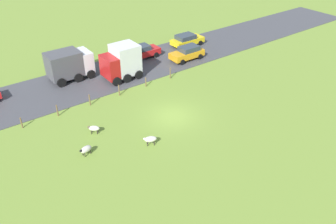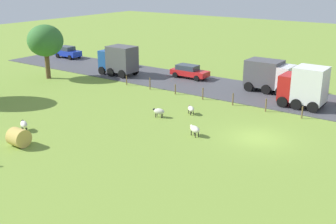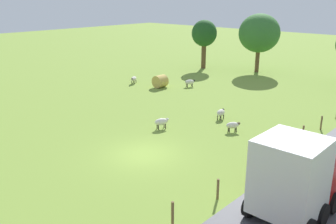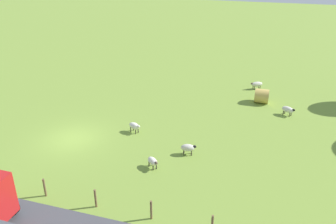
{
  "view_description": "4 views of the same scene",
  "coord_description": "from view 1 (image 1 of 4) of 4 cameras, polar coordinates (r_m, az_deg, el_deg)",
  "views": [
    {
      "loc": [
        -20.66,
        15.83,
        16.9
      ],
      "look_at": [
        -1.35,
        1.55,
        1.7
      ],
      "focal_mm": 36.63,
      "sensor_mm": 36.0,
      "label": 1
    },
    {
      "loc": [
        -26.85,
        -10.95,
        11.36
      ],
      "look_at": [
        -2.89,
        5.97,
        1.65
      ],
      "focal_mm": 44.58,
      "sensor_mm": 36.0,
      "label": 2
    },
    {
      "loc": [
        14.78,
        -13.98,
        9.13
      ],
      "look_at": [
        -1.5,
        3.82,
        1.47
      ],
      "focal_mm": 39.29,
      "sensor_mm": 36.0,
      "label": 3
    },
    {
      "loc": [
        19.26,
        13.21,
        12.67
      ],
      "look_at": [
        -2.72,
        6.53,
        1.87
      ],
      "focal_mm": 36.94,
      "sensor_mm": 36.0,
      "label": 4
    }
  ],
  "objects": [
    {
      "name": "fence_post_3",
      "position": [
        33.21,
        -12.9,
        1.97
      ],
      "size": [
        0.12,
        0.12,
        1.13
      ],
      "primitive_type": "cylinder",
      "color": "brown",
      "rests_on": "ground_plane"
    },
    {
      "name": "truck_2",
      "position": [
        37.17,
        -7.74,
        8.29
      ],
      "size": [
        2.83,
        3.83,
        3.65
      ],
      "color": "#B21919",
      "rests_on": "road_strip"
    },
    {
      "name": "sheep_0",
      "position": [
        29.23,
        -12.22,
        -2.67
      ],
      "size": [
        0.92,
        0.99,
        0.72
      ],
      "color": "silver",
      "rests_on": "ground_plane"
    },
    {
      "name": "fence_post_4",
      "position": [
        32.33,
        -17.95,
        0.25
      ],
      "size": [
        0.12,
        0.12,
        1.14
      ],
      "primitive_type": "cylinder",
      "color": "brown",
      "rests_on": "ground_plane"
    },
    {
      "name": "fence_post_0",
      "position": [
        37.34,
        0.38,
        6.51
      ],
      "size": [
        0.12,
        0.12,
        1.27
      ],
      "primitive_type": "cylinder",
      "color": "brown",
      "rests_on": "ground_plane"
    },
    {
      "name": "truck_0",
      "position": [
        38.23,
        -16.13,
        7.67
      ],
      "size": [
        2.82,
        4.61,
        3.11
      ],
      "color": "white",
      "rests_on": "road_strip"
    },
    {
      "name": "sheep_3",
      "position": [
        27.31,
        -2.96,
        -4.55
      ],
      "size": [
        0.85,
        1.13,
        0.78
      ],
      "color": "silver",
      "rests_on": "ground_plane"
    },
    {
      "name": "ground_plane",
      "position": [
        31.03,
        0.81,
        -0.67
      ],
      "size": [
        160.0,
        160.0,
        0.0
      ],
      "primitive_type": "plane",
      "color": "olive"
    },
    {
      "name": "fence_post_5",
      "position": [
        31.77,
        -23.21,
        -1.66
      ],
      "size": [
        0.12,
        0.12,
        1.02
      ],
      "primitive_type": "cylinder",
      "color": "brown",
      "rests_on": "ground_plane"
    },
    {
      "name": "fence_post_2",
      "position": [
        34.35,
        -8.15,
        3.61
      ],
      "size": [
        0.12,
        0.12,
        1.15
      ],
      "primitive_type": "cylinder",
      "color": "brown",
      "rests_on": "ground_plane"
    },
    {
      "name": "car_5",
      "position": [
        42.29,
        -4.47,
        9.98
      ],
      "size": [
        1.97,
        4.52,
        1.59
      ],
      "color": "red",
      "rests_on": "road_strip"
    },
    {
      "name": "road_strip",
      "position": [
        39.15,
        -8.96,
        6.4
      ],
      "size": [
        8.0,
        80.0,
        0.06
      ],
      "primitive_type": "cube",
      "color": "#47474C",
      "rests_on": "ground_plane"
    },
    {
      "name": "fence_post_1",
      "position": [
        35.78,
        -3.71,
        5.0
      ],
      "size": [
        0.12,
        0.12,
        1.03
      ],
      "primitive_type": "cylinder",
      "color": "brown",
      "rests_on": "ground_plane"
    },
    {
      "name": "car_0",
      "position": [
        46.07,
        3.16,
        11.92
      ],
      "size": [
        2.16,
        4.39,
        1.54
      ],
      "color": "yellow",
      "rests_on": "road_strip"
    },
    {
      "name": "sheep_1",
      "position": [
        27.03,
        -13.51,
        -6.06
      ],
      "size": [
        0.69,
        1.1,
        0.77
      ],
      "color": "beige",
      "rests_on": "ground_plane"
    },
    {
      "name": "car_3",
      "position": [
        41.88,
        3.24,
        9.82
      ],
      "size": [
        2.01,
        4.24,
        1.61
      ],
      "color": "orange",
      "rests_on": "road_strip"
    }
  ]
}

